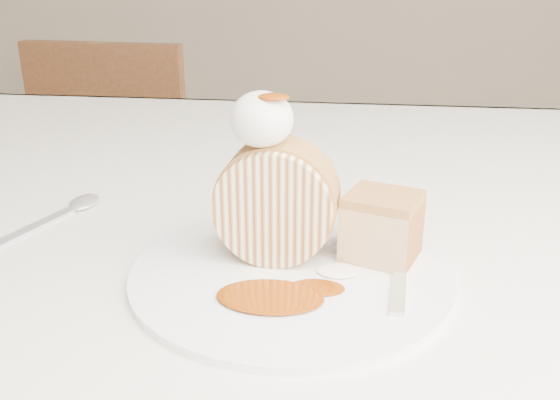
# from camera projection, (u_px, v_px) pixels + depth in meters

# --- Properties ---
(table) EXTENTS (1.40, 0.90, 0.75)m
(table) POSITION_uv_depth(u_px,v_px,m) (271.00, 265.00, 0.71)
(table) COLOR silver
(table) RESTS_ON ground
(chair_far) EXTENTS (0.41, 0.41, 0.81)m
(chair_far) POSITION_uv_depth(u_px,v_px,m) (130.00, 175.00, 1.61)
(chair_far) COLOR brown
(chair_far) RESTS_ON ground
(plate) EXTENTS (0.33, 0.33, 0.01)m
(plate) POSITION_uv_depth(u_px,v_px,m) (291.00, 273.00, 0.50)
(plate) COLOR white
(plate) RESTS_ON table
(roulade_slice) EXTENTS (0.10, 0.06, 0.09)m
(roulade_slice) POSITION_uv_depth(u_px,v_px,m) (276.00, 202.00, 0.50)
(roulade_slice) COLOR #FDEAB0
(roulade_slice) RESTS_ON plate
(cake_chunk) EXTENTS (0.07, 0.07, 0.05)m
(cake_chunk) POSITION_uv_depth(u_px,v_px,m) (382.00, 230.00, 0.51)
(cake_chunk) COLOR #BD7F47
(cake_chunk) RESTS_ON plate
(whipped_cream) EXTENTS (0.05, 0.05, 0.04)m
(whipped_cream) POSITION_uv_depth(u_px,v_px,m) (262.00, 119.00, 0.48)
(whipped_cream) COLOR white
(whipped_cream) RESTS_ON roulade_slice
(caramel_drizzle) EXTENTS (0.02, 0.02, 0.01)m
(caramel_drizzle) POSITION_uv_depth(u_px,v_px,m) (273.00, 90.00, 0.46)
(caramel_drizzle) COLOR #7B3005
(caramel_drizzle) RESTS_ON whipped_cream
(caramel_pool) EXTENTS (0.09, 0.08, 0.00)m
(caramel_pool) POSITION_uv_depth(u_px,v_px,m) (270.00, 296.00, 0.45)
(caramel_pool) COLOR #7B3005
(caramel_pool) RESTS_ON plate
(fork) EXTENTS (0.03, 0.15, 0.00)m
(fork) POSITION_uv_depth(u_px,v_px,m) (400.00, 278.00, 0.48)
(fork) COLOR silver
(fork) RESTS_ON plate
(spoon) EXTENTS (0.07, 0.16, 0.00)m
(spoon) POSITION_uv_depth(u_px,v_px,m) (19.00, 235.00, 0.57)
(spoon) COLOR silver
(spoon) RESTS_ON table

